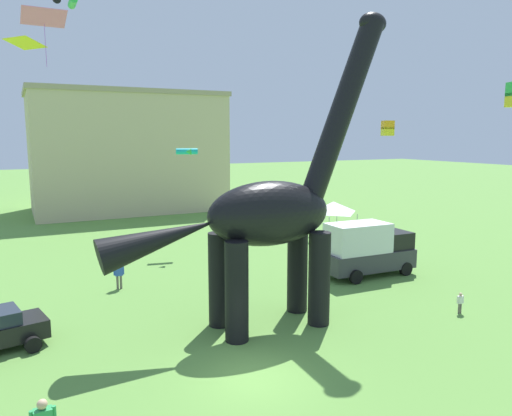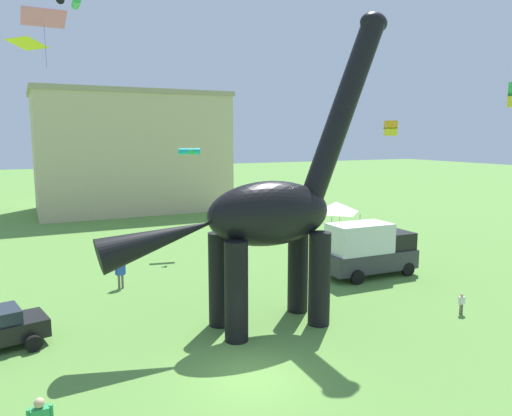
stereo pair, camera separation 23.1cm
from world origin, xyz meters
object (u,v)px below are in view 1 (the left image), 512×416
(person_far_spectator, at_px, (460,301))
(kite_far_right, at_px, (25,43))
(parked_box_truck, at_px, (367,248))
(kite_mid_right, at_px, (69,2))
(kite_near_low, at_px, (44,17))
(kite_high_right, at_px, (388,128))
(festival_canopy_tent, at_px, (333,207))
(dinosaur_sculpture, at_px, (268,214))
(kite_high_left, at_px, (187,151))
(person_photographer, at_px, (119,272))

(person_far_spectator, distance_m, kite_far_right, 23.19)
(parked_box_truck, bearing_deg, kite_mid_right, 130.71)
(kite_far_right, xyz_separation_m, kite_near_low, (0.39, -7.12, -0.34))
(kite_far_right, bearing_deg, parked_box_truck, -9.76)
(parked_box_truck, height_order, kite_mid_right, kite_mid_right)
(kite_far_right, distance_m, kite_high_right, 23.99)
(kite_mid_right, bearing_deg, kite_far_right, -104.12)
(parked_box_truck, xyz_separation_m, festival_canopy_tent, (4.45, 9.58, 0.90))
(kite_high_right, bearing_deg, dinosaur_sculpture, -147.32)
(person_far_spectator, relative_size, festival_canopy_tent, 0.32)
(festival_canopy_tent, distance_m, kite_high_left, 12.65)
(kite_high_left, relative_size, kite_near_low, 0.89)
(parked_box_truck, distance_m, kite_near_low, 20.42)
(person_photographer, bearing_deg, kite_far_right, 2.74)
(person_photographer, height_order, festival_canopy_tent, festival_canopy_tent)
(kite_high_right, xyz_separation_m, kite_mid_right, (-20.01, 11.76, 9.13))
(person_far_spectator, xyz_separation_m, festival_canopy_tent, (4.57, 16.47, 1.94))
(person_photographer, bearing_deg, kite_high_right, 173.41)
(kite_far_right, distance_m, kite_near_low, 7.14)
(kite_near_low, height_order, kite_mid_right, kite_mid_right)
(kite_mid_right, bearing_deg, parked_box_truck, -51.08)
(dinosaur_sculpture, distance_m, kite_near_low, 10.94)
(kite_far_right, relative_size, kite_high_right, 1.80)
(dinosaur_sculpture, relative_size, kite_high_left, 8.68)
(kite_high_left, bearing_deg, kite_high_right, -22.72)
(parked_box_truck, relative_size, kite_far_right, 2.90)
(kite_high_left, bearing_deg, dinosaur_sculpture, -95.71)
(kite_far_right, xyz_separation_m, kite_mid_right, (3.58, 14.22, 5.53))
(dinosaur_sculpture, bearing_deg, kite_mid_right, 122.36)
(dinosaur_sculpture, xyz_separation_m, kite_mid_right, (-5.15, 21.29, 12.95))
(kite_far_right, height_order, kite_near_low, kite_far_right)
(dinosaur_sculpture, bearing_deg, person_photographer, 139.97)
(kite_high_left, distance_m, kite_near_low, 18.74)
(dinosaur_sculpture, relative_size, kite_high_right, 12.61)
(kite_high_left, bearing_deg, person_far_spectator, -68.34)
(kite_high_left, relative_size, kite_mid_right, 0.78)
(dinosaur_sculpture, height_order, parked_box_truck, dinosaur_sculpture)
(person_far_spectator, distance_m, kite_high_right, 16.06)
(festival_canopy_tent, height_order, kite_high_right, kite_high_right)
(dinosaur_sculpture, height_order, kite_near_low, dinosaur_sculpture)
(person_photographer, xyz_separation_m, kite_far_right, (-3.87, -0.95, 11.44))
(person_far_spectator, height_order, kite_high_left, kite_high_left)
(dinosaur_sculpture, distance_m, kite_mid_right, 25.44)
(festival_canopy_tent, bearing_deg, kite_high_left, 172.81)
(person_far_spectator, bearing_deg, kite_high_right, 41.01)
(person_far_spectator, relative_size, kite_mid_right, 0.50)
(kite_high_right, bearing_deg, kite_near_low, -157.56)
(parked_box_truck, distance_m, person_photographer, 14.20)
(kite_high_left, bearing_deg, parked_box_truck, -56.76)
(parked_box_truck, height_order, festival_canopy_tent, parked_box_truck)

